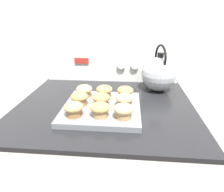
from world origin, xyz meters
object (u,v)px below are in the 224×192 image
at_px(muffin_r2_c0, 84,90).
at_px(tea_kettle, 159,73).
at_px(muffin_r0_c1, 99,109).
at_px(muffin_r1_c0, 79,98).
at_px(muffin_r2_c1, 104,91).
at_px(muffin_pan, 102,108).
at_px(muffin_r1_c2, 125,100).
at_px(muffin_r0_c0, 74,109).
at_px(muffin_r2_c2, 125,92).
at_px(stove_range, 107,179).
at_px(muffin_r1_c1, 101,99).
at_px(muffin_r0_c2, 124,111).

bearing_deg(muffin_r2_c0, tea_kettle, 25.61).
xyz_separation_m(muffin_r0_c1, muffin_r2_c0, (-0.09, 0.18, 0.00)).
distance_m(muffin_r1_c0, tea_kettle, 0.44).
height_order(muffin_r0_c1, muffin_r2_c1, same).
height_order(muffin_pan, muffin_r2_c0, muffin_r2_c0).
xyz_separation_m(muffin_r2_c0, tea_kettle, (0.35, 0.17, 0.04)).
bearing_deg(muffin_r2_c0, muffin_r1_c2, -25.14).
bearing_deg(tea_kettle, muffin_r0_c0, -135.00).
bearing_deg(muffin_r2_c2, muffin_r1_c2, -89.69).
distance_m(muffin_pan, muffin_r2_c1, 0.10).
distance_m(muffin_pan, muffin_r2_c0, 0.13).
bearing_deg(stove_range, muffin_r1_c1, -95.37).
distance_m(muffin_r0_c0, muffin_r0_c2, 0.18).
xyz_separation_m(muffin_r2_c2, tea_kettle, (0.16, 0.17, 0.04)).
distance_m(muffin_r1_c0, muffin_r1_c1, 0.09).
bearing_deg(stove_range, muffin_r0_c1, -91.25).
xyz_separation_m(muffin_r1_c1, muffin_r2_c2, (0.09, 0.09, 0.00)).
height_order(muffin_r0_c2, muffin_r2_c1, same).
xyz_separation_m(muffin_r2_c0, muffin_r2_c1, (0.09, 0.00, 0.00)).
bearing_deg(muffin_r0_c0, muffin_r1_c1, 45.93).
height_order(muffin_r1_c0, muffin_r1_c1, same).
height_order(muffin_r1_c0, muffin_r2_c0, same).
xyz_separation_m(muffin_r0_c2, muffin_r2_c2, (0.00, 0.18, 0.00)).
bearing_deg(muffin_r2_c2, tea_kettle, 45.71).
xyz_separation_m(muffin_pan, muffin_r1_c2, (0.09, 0.00, 0.04)).
height_order(muffin_r1_c1, muffin_r2_c0, same).
bearing_deg(muffin_r2_c1, muffin_r1_c2, -43.65).
relative_size(muffin_r0_c0, muffin_r0_c2, 1.00).
height_order(muffin_r0_c1, muffin_r1_c2, same).
bearing_deg(muffin_r0_c2, muffin_pan, 135.15).
xyz_separation_m(muffin_r0_c2, muffin_r2_c0, (-0.18, 0.18, 0.00)).
relative_size(muffin_r1_c0, muffin_r1_c2, 1.00).
bearing_deg(muffin_r1_c0, muffin_r1_c1, -0.34).
bearing_deg(muffin_r1_c2, muffin_r2_c2, 90.31).
relative_size(muffin_r2_c0, muffin_r2_c2, 1.00).
bearing_deg(muffin_r1_c2, stove_range, 138.90).
bearing_deg(muffin_r2_c2, muffin_r0_c0, -135.65).
distance_m(stove_range, muffin_r0_c1, 0.54).
relative_size(muffin_r2_c0, tea_kettle, 0.31).
distance_m(muffin_r1_c2, tea_kettle, 0.31).
distance_m(muffin_r0_c1, muffin_r1_c0, 0.13).
bearing_deg(muffin_r1_c1, muffin_r0_c2, -44.64).
relative_size(muffin_r1_c0, muffin_r2_c0, 1.00).
height_order(muffin_r0_c2, muffin_r2_c0, same).
bearing_deg(muffin_r1_c2, muffin_r0_c2, -90.77).
bearing_deg(muffin_r0_c1, muffin_r2_c0, 117.76).
distance_m(muffin_pan, tea_kettle, 0.37).
bearing_deg(muffin_r0_c2, muffin_r2_c2, 89.75).
xyz_separation_m(muffin_r1_c2, muffin_r2_c1, (-0.09, 0.09, 0.00)).
bearing_deg(muffin_r2_c1, muffin_r0_c2, -63.24).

